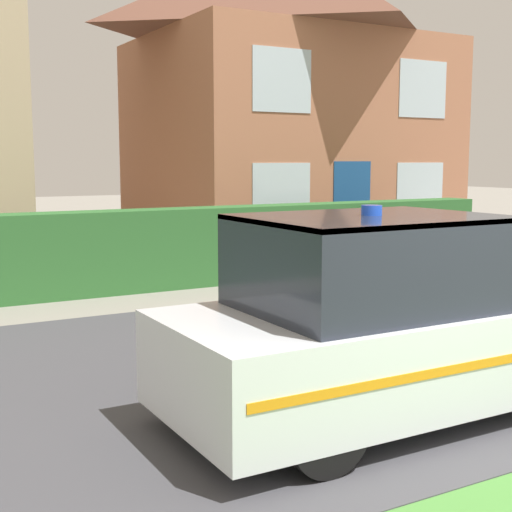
{
  "coord_description": "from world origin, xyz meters",
  "views": [
    {
      "loc": [
        -3.96,
        -2.51,
        2.12
      ],
      "look_at": [
        -0.05,
        4.43,
        1.05
      ],
      "focal_mm": 50.0,
      "sensor_mm": 36.0,
      "label": 1
    }
  ],
  "objects": [
    {
      "name": "road_strip",
      "position": [
        0.0,
        3.76,
        0.01
      ],
      "size": [
        28.0,
        6.21,
        0.01
      ],
      "primitive_type": "cube",
      "color": "#424247",
      "rests_on": "ground"
    },
    {
      "name": "garden_hedge",
      "position": [
        -0.07,
        8.49,
        0.66
      ],
      "size": [
        14.55,
        0.66,
        1.32
      ],
      "primitive_type": "cube",
      "color": "#2D662D",
      "rests_on": "ground"
    },
    {
      "name": "police_car",
      "position": [
        -0.16,
        1.98,
        0.79
      ],
      "size": [
        3.99,
        1.7,
        1.76
      ],
      "rotation": [
        0.0,
        0.0,
        -0.0
      ],
      "color": "black",
      "rests_on": "road_strip"
    },
    {
      "name": "house_right",
      "position": [
        5.74,
        13.11,
        3.84
      ],
      "size": [
        7.27,
        6.03,
        7.53
      ],
      "color": "#A86B4C",
      "rests_on": "ground"
    },
    {
      "name": "wheelie_bin",
      "position": [
        4.36,
        7.57,
        0.59
      ],
      "size": [
        0.62,
        0.75,
        1.18
      ],
      "rotation": [
        0.0,
        0.0,
        0.11
      ],
      "color": "#474C8C",
      "rests_on": "ground"
    }
  ]
}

